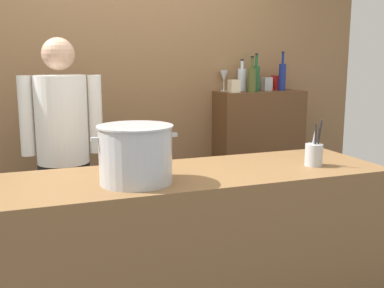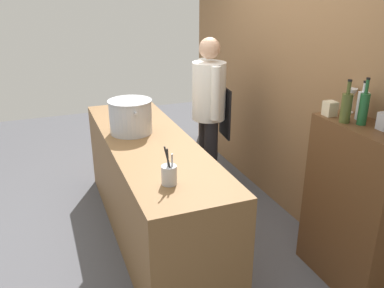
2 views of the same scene
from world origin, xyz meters
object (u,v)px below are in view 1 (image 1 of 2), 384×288
object	(u,v)px
wine_bottle_cobalt	(282,76)
spice_tin_cream	(234,86)
spice_tin_red	(277,83)
chef	(63,144)
spice_tin_silver	(267,84)
wine_bottle_green	(256,78)
stockpot_large	(136,154)
wine_bottle_clear	(242,79)
utensil_crock	(314,154)
wine_glass_wide	(224,76)
wine_bottle_olive	(252,79)

from	to	relation	value
wine_bottle_cobalt	spice_tin_cream	xyz separation A→B (m)	(-0.50, -0.08, -0.07)
spice_tin_red	wine_bottle_cobalt	bearing A→B (deg)	-96.79
wine_bottle_cobalt	chef	bearing A→B (deg)	-168.14
spice_tin_silver	wine_bottle_green	bearing A→B (deg)	-157.07
stockpot_large	wine_bottle_clear	world-z (taller)	wine_bottle_clear
spice_tin_silver	stockpot_large	bearing A→B (deg)	-138.32
spice_tin_red	utensil_crock	bearing A→B (deg)	-112.01
wine_bottle_clear	spice_tin_silver	distance (m)	0.24
utensil_crock	wine_glass_wide	xyz separation A→B (m)	(0.04, 1.39, 0.41)
stockpot_large	wine_bottle_cobalt	bearing A→B (deg)	38.34
utensil_crock	wine_bottle_cobalt	size ratio (longest dim) A/B	0.83
chef	utensil_crock	size ratio (longest dim) A/B	5.96
wine_glass_wide	wine_bottle_olive	bearing A→B (deg)	-48.41
utensil_crock	spice_tin_red	bearing A→B (deg)	67.99
spice_tin_cream	chef	bearing A→B (deg)	-166.98
spice_tin_red	wine_glass_wide	bearing A→B (deg)	178.36
wine_bottle_cobalt	spice_tin_silver	bearing A→B (deg)	156.80
utensil_crock	wine_bottle_cobalt	xyz separation A→B (m)	(0.54, 1.28, 0.40)
wine_bottle_green	spice_tin_cream	size ratio (longest dim) A/B	3.05
wine_bottle_green	wine_bottle_olive	distance (m)	0.11
wine_bottle_cobalt	spice_tin_red	distance (m)	0.11
spice_tin_red	stockpot_large	bearing A→B (deg)	-139.84
utensil_crock	wine_glass_wide	size ratio (longest dim) A/B	1.54
chef	spice_tin_silver	xyz separation A→B (m)	(1.79, 0.45, 0.34)
stockpot_large	wine_bottle_cobalt	xyz separation A→B (m)	(1.62, 1.28, 0.32)
wine_bottle_cobalt	spice_tin_red	xyz separation A→B (m)	(0.01, 0.10, -0.06)
wine_bottle_clear	wine_bottle_cobalt	xyz separation A→B (m)	(0.36, -0.07, 0.02)
wine_bottle_cobalt	wine_glass_wide	distance (m)	0.52
wine_bottle_green	wine_glass_wide	distance (m)	0.27
spice_tin_red	spice_tin_cream	bearing A→B (deg)	-161.56
spice_tin_cream	spice_tin_red	bearing A→B (deg)	18.44
wine_bottle_olive	spice_tin_cream	size ratio (longest dim) A/B	2.83
wine_bottle_clear	spice_tin_red	bearing A→B (deg)	3.47
wine_bottle_cobalt	spice_tin_red	bearing A→B (deg)	83.21
wine_bottle_cobalt	wine_glass_wide	world-z (taller)	wine_bottle_cobalt
spice_tin_silver	chef	bearing A→B (deg)	-165.76
spice_tin_cream	wine_bottle_cobalt	bearing A→B (deg)	8.57
utensil_crock	wine_bottle_clear	xyz separation A→B (m)	(0.19, 1.35, 0.38)
utensil_crock	wine_bottle_green	xyz separation A→B (m)	(0.29, 1.27, 0.40)
wine_bottle_clear	spice_tin_cream	xyz separation A→B (m)	(-0.15, -0.15, -0.05)
stockpot_large	spice_tin_red	world-z (taller)	spice_tin_red
wine_bottle_clear	spice_tin_red	distance (m)	0.37
wine_glass_wide	spice_tin_cream	bearing A→B (deg)	-87.65
wine_bottle_cobalt	wine_glass_wide	xyz separation A→B (m)	(-0.51, 0.11, 0.00)
spice_tin_red	spice_tin_cream	distance (m)	0.54
wine_bottle_green	spice_tin_silver	size ratio (longest dim) A/B	2.79
wine_bottle_clear	wine_bottle_olive	bearing A→B (deg)	-83.83
wine_bottle_green	spice_tin_red	distance (m)	0.29
wine_bottle_olive	wine_glass_wide	bearing A→B (deg)	131.59
spice_tin_cream	spice_tin_silver	size ratio (longest dim) A/B	0.91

